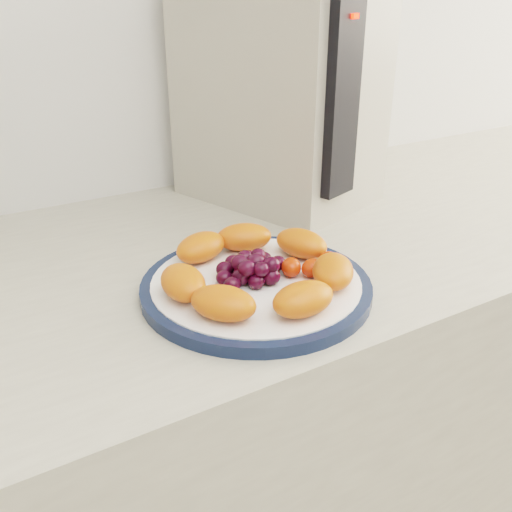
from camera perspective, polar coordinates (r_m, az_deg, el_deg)
counter at (r=1.09m, az=-3.77°, el=-21.52°), size 3.50×0.60×0.90m
cabinet_face at (r=1.11m, az=-3.72°, el=-22.58°), size 3.48×0.58×0.84m
plate_rim at (r=0.70m, az=0.00°, el=-3.12°), size 0.28×0.28×0.01m
plate_face at (r=0.70m, az=0.00°, el=-3.05°), size 0.26×0.26×0.02m
appliance_body at (r=0.99m, az=2.30°, el=16.62°), size 0.30×0.36×0.38m
appliance_panel at (r=0.85m, az=8.53°, el=15.29°), size 0.07×0.04×0.28m
appliance_led at (r=0.83m, az=9.80°, el=22.57°), size 0.01×0.01×0.01m
fruit_plate at (r=0.69m, az=0.25°, el=-1.10°), size 0.24×0.24×0.04m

